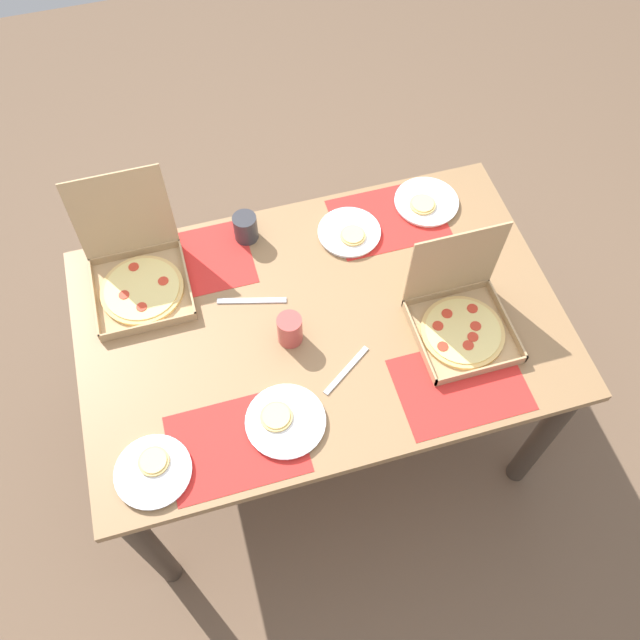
{
  "coord_description": "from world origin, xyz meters",
  "views": [
    {
      "loc": [
        -0.29,
        -1.0,
        2.48
      ],
      "look_at": [
        0.0,
        0.0,
        0.77
      ],
      "focal_mm": 37.8,
      "sensor_mm": 36.0,
      "label": 1
    }
  ],
  "objects_px": {
    "cup_dark": "(290,329)",
    "cup_spare": "(245,228)",
    "pizza_box_corner_left": "(138,273)",
    "plate_far_left": "(285,421)",
    "plate_near_right": "(350,233)",
    "plate_near_left": "(153,471)",
    "pizza_box_center": "(461,317)",
    "plate_far_right": "(426,202)"
  },
  "relations": [
    {
      "from": "plate_near_left",
      "to": "pizza_box_center",
      "type": "bearing_deg",
      "value": 12.0
    },
    {
      "from": "pizza_box_center",
      "to": "plate_near_left",
      "type": "distance_m",
      "value": 0.95
    },
    {
      "from": "pizza_box_corner_left",
      "to": "plate_near_right",
      "type": "relative_size",
      "value": 1.66
    },
    {
      "from": "cup_dark",
      "to": "cup_spare",
      "type": "bearing_deg",
      "value": 95.68
    },
    {
      "from": "plate_far_right",
      "to": "plate_far_left",
      "type": "distance_m",
      "value": 0.9
    },
    {
      "from": "pizza_box_center",
      "to": "cup_dark",
      "type": "xyz_separation_m",
      "value": [
        -0.49,
        0.09,
        0.0
      ]
    },
    {
      "from": "plate_near_right",
      "to": "cup_spare",
      "type": "bearing_deg",
      "value": 165.45
    },
    {
      "from": "plate_near_right",
      "to": "plate_near_left",
      "type": "bearing_deg",
      "value": -139.8
    },
    {
      "from": "plate_far_left",
      "to": "plate_far_right",
      "type": "bearing_deg",
      "value": 44.15
    },
    {
      "from": "plate_near_left",
      "to": "cup_dark",
      "type": "height_order",
      "value": "cup_dark"
    },
    {
      "from": "pizza_box_corner_left",
      "to": "plate_far_right",
      "type": "height_order",
      "value": "pizza_box_corner_left"
    },
    {
      "from": "plate_near_right",
      "to": "cup_spare",
      "type": "distance_m",
      "value": 0.33
    },
    {
      "from": "plate_far_left",
      "to": "cup_spare",
      "type": "bearing_deg",
      "value": 86.37
    },
    {
      "from": "pizza_box_corner_left",
      "to": "cup_dark",
      "type": "height_order",
      "value": "pizza_box_corner_left"
    },
    {
      "from": "cup_dark",
      "to": "cup_spare",
      "type": "height_order",
      "value": "cup_dark"
    },
    {
      "from": "plate_near_right",
      "to": "cup_dark",
      "type": "distance_m",
      "value": 0.43
    },
    {
      "from": "pizza_box_center",
      "to": "plate_far_right",
      "type": "distance_m",
      "value": 0.47
    },
    {
      "from": "plate_far_right",
      "to": "plate_near_right",
      "type": "relative_size",
      "value": 1.05
    },
    {
      "from": "pizza_box_corner_left",
      "to": "plate_near_right",
      "type": "height_order",
      "value": "pizza_box_corner_left"
    },
    {
      "from": "plate_far_right",
      "to": "cup_dark",
      "type": "relative_size",
      "value": 2.11
    },
    {
      "from": "pizza_box_corner_left",
      "to": "pizza_box_center",
      "type": "distance_m",
      "value": 0.97
    },
    {
      "from": "plate_far_right",
      "to": "cup_spare",
      "type": "distance_m",
      "value": 0.6
    },
    {
      "from": "cup_dark",
      "to": "pizza_box_center",
      "type": "bearing_deg",
      "value": -10.95
    },
    {
      "from": "plate_far_right",
      "to": "plate_near_left",
      "type": "relative_size",
      "value": 1.05
    },
    {
      "from": "cup_dark",
      "to": "cup_spare",
      "type": "relative_size",
      "value": 1.08
    },
    {
      "from": "pizza_box_corner_left",
      "to": "plate_far_left",
      "type": "height_order",
      "value": "pizza_box_corner_left"
    },
    {
      "from": "plate_near_right",
      "to": "cup_dark",
      "type": "bearing_deg",
      "value": -131.19
    },
    {
      "from": "pizza_box_center",
      "to": "plate_far_left",
      "type": "height_order",
      "value": "pizza_box_center"
    },
    {
      "from": "pizza_box_corner_left",
      "to": "pizza_box_center",
      "type": "relative_size",
      "value": 1.07
    },
    {
      "from": "plate_far_right",
      "to": "cup_dark",
      "type": "distance_m",
      "value": 0.68
    },
    {
      "from": "pizza_box_corner_left",
      "to": "cup_spare",
      "type": "height_order",
      "value": "pizza_box_corner_left"
    },
    {
      "from": "plate_far_left",
      "to": "plate_near_right",
      "type": "bearing_deg",
      "value": 57.67
    },
    {
      "from": "plate_far_left",
      "to": "plate_near_left",
      "type": "bearing_deg",
      "value": -173.54
    },
    {
      "from": "plate_near_left",
      "to": "plate_far_left",
      "type": "relative_size",
      "value": 0.92
    },
    {
      "from": "cup_spare",
      "to": "pizza_box_center",
      "type": "bearing_deg",
      "value": -43.31
    },
    {
      "from": "plate_near_left",
      "to": "cup_spare",
      "type": "distance_m",
      "value": 0.81
    },
    {
      "from": "plate_far_right",
      "to": "cup_dark",
      "type": "xyz_separation_m",
      "value": [
        -0.56,
        -0.37,
        0.04
      ]
    },
    {
      "from": "plate_near_left",
      "to": "pizza_box_corner_left",
      "type": "bearing_deg",
      "value": 85.02
    },
    {
      "from": "plate_far_right",
      "to": "cup_spare",
      "type": "bearing_deg",
      "value": 177.14
    },
    {
      "from": "plate_near_right",
      "to": "cup_spare",
      "type": "xyz_separation_m",
      "value": [
        -0.32,
        0.08,
        0.04
      ]
    },
    {
      "from": "plate_far_right",
      "to": "plate_far_left",
      "type": "bearing_deg",
      "value": -135.85
    },
    {
      "from": "pizza_box_corner_left",
      "to": "cup_dark",
      "type": "relative_size",
      "value": 3.35
    }
  ]
}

